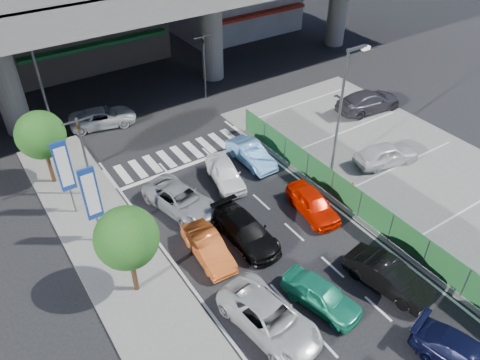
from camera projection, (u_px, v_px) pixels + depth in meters
ground at (308, 281)px, 22.32m from camera, size 120.00×120.00×0.00m
parking_lot at (425, 182)px, 28.49m from camera, size 12.00×28.00×0.06m
sidewalk_left at (137, 289)px, 21.85m from camera, size 4.00×30.00×0.12m
fence_run at (373, 215)px, 24.78m from camera, size 0.16×22.00×1.80m
traffic_light_left at (81, 138)px, 25.16m from camera, size 1.60×1.24×5.20m
traffic_light_right at (204, 51)px, 34.97m from camera, size 1.60×1.24×5.20m
street_lamp_right at (343, 103)px, 26.59m from camera, size 1.65×0.22×8.00m
street_lamp_left at (44, 84)px, 28.58m from camera, size 1.65×0.22×8.00m
signboard_near at (91, 196)px, 22.59m from camera, size 0.80×0.14×4.70m
signboard_far at (64, 169)px, 24.40m from camera, size 0.80×0.14×4.70m
tree_near at (127, 238)px, 19.84m from camera, size 2.80×2.80×4.80m
tree_far at (41, 135)px, 26.44m from camera, size 2.80×2.80×4.80m
minivan_navy_back at (468, 358)px, 18.37m from camera, size 2.88×4.77×1.29m
sedan_white_mid_left at (270, 318)px, 19.83m from camera, size 2.93×5.22×1.38m
taxi_teal_mid at (322, 295)px, 20.84m from camera, size 2.40×4.10×1.31m
hatch_black_mid_right at (388, 276)px, 21.66m from camera, size 2.21×4.39×1.38m
taxi_orange_left at (208, 247)px, 23.23m from camera, size 1.56×3.90×1.26m
sedan_black_mid at (246, 231)px, 24.14m from camera, size 1.92×4.57×1.32m
taxi_orange_right at (313, 203)px, 25.88m from camera, size 2.07×4.06×1.33m
wagon_silver_front_left at (180, 199)px, 26.17m from camera, size 3.23×5.15×1.33m
sedan_white_front_mid at (225, 173)px, 28.11m from camera, size 2.47×4.23×1.35m
kei_truck_front_right at (251, 154)px, 29.79m from camera, size 1.46×4.00×1.31m
crossing_wagon_silver at (103, 117)px, 33.56m from camera, size 5.06×3.21×1.30m
parked_sedan_white at (386, 154)px, 29.61m from camera, size 4.45×2.53×1.43m
parked_sedan_dgrey at (369, 101)px, 35.16m from camera, size 5.48×2.72×1.53m
traffic_cone at (352, 186)px, 27.49m from camera, size 0.45×0.45×0.75m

